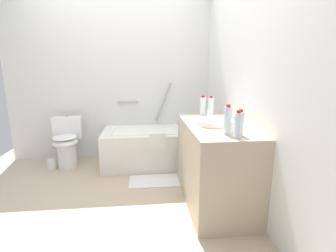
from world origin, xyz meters
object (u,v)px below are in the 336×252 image
object	(u,v)px
sink_basin	(213,122)
bath_mat	(156,181)
water_bottle_2	(240,123)
soap_dish	(217,119)
water_bottle_0	(228,121)
drinking_glass_0	(210,113)
sink_faucet	(234,121)
toilet	(67,142)
drinking_glass_1	(230,126)
water_bottle_3	(203,106)
water_bottle_4	(238,125)
toilet_paper_roll	(52,164)
bathtub	(157,146)
water_bottle_1	(211,108)

from	to	relation	value
sink_basin	bath_mat	world-z (taller)	sink_basin
water_bottle_2	soap_dish	distance (m)	0.65
soap_dish	water_bottle_2	bearing A→B (deg)	-90.43
water_bottle_0	bath_mat	world-z (taller)	water_bottle_0
drinking_glass_0	soap_dish	size ratio (longest dim) A/B	0.90
sink_faucet	water_bottle_0	world-z (taller)	water_bottle_0
toilet	drinking_glass_0	xyz separation A→B (m)	(1.84, -0.77, 0.51)
drinking_glass_1	water_bottle_3	bearing A→B (deg)	94.07
soap_dish	bath_mat	xyz separation A→B (m)	(-0.65, 0.30, -0.84)
water_bottle_3	water_bottle_0	bearing A→B (deg)	-89.94
water_bottle_0	water_bottle_3	bearing A→B (deg)	90.06
bath_mat	water_bottle_0	bearing A→B (deg)	-58.58
water_bottle_4	sink_faucet	bearing A→B (deg)	72.23
water_bottle_0	drinking_glass_1	distance (m)	0.12
toilet_paper_roll	water_bottle_0	bearing A→B (deg)	-36.41
toilet_paper_roll	water_bottle_3	bearing A→B (deg)	-16.74
water_bottle_4	soap_dish	distance (m)	0.74
soap_dish	toilet_paper_roll	xyz separation A→B (m)	(-2.09, 0.86, -0.78)
bathtub	drinking_glass_1	bearing A→B (deg)	-68.42
sink_basin	soap_dish	distance (m)	0.26
water_bottle_3	toilet_paper_roll	bearing A→B (deg)	163.26
toilet	water_bottle_3	world-z (taller)	water_bottle_3
water_bottle_1	drinking_glass_1	distance (m)	0.60
water_bottle_0	water_bottle_2	size ratio (longest dim) A/B	1.15
sink_faucet	water_bottle_4	xyz separation A→B (m)	(-0.16, -0.49, 0.07)
water_bottle_1	water_bottle_4	size ratio (longest dim) A/B	1.11
sink_basin	water_bottle_4	xyz separation A→B (m)	(0.05, -0.49, 0.08)
bath_mat	sink_basin	bearing A→B (deg)	-44.72
sink_faucet	bath_mat	xyz separation A→B (m)	(-0.75, 0.53, -0.86)
bathtub	sink_basin	size ratio (longest dim) A/B	4.26
drinking_glass_0	soap_dish	xyz separation A→B (m)	(0.04, -0.16, -0.03)
bath_mat	toilet_paper_roll	distance (m)	1.55
water_bottle_2	bath_mat	world-z (taller)	water_bottle_2
water_bottle_4	bath_mat	bearing A→B (deg)	119.98
water_bottle_2	bath_mat	distance (m)	1.47
sink_basin	soap_dish	size ratio (longest dim) A/B	4.00
water_bottle_0	drinking_glass_1	xyz separation A→B (m)	(0.06, 0.08, -0.07)
bathtub	sink_faucet	world-z (taller)	bathtub
bathtub	water_bottle_3	size ratio (longest dim) A/B	6.56
sink_basin	water_bottle_2	bearing A→B (deg)	-75.47
toilet	toilet_paper_roll	xyz separation A→B (m)	(-0.21, -0.07, -0.30)
toilet	bathtub	bearing A→B (deg)	83.35
drinking_glass_0	soap_dish	distance (m)	0.17
bathtub	drinking_glass_0	size ratio (longest dim) A/B	18.94
water_bottle_1	soap_dish	size ratio (longest dim) A/B	2.77
toilet	water_bottle_2	world-z (taller)	water_bottle_2
water_bottle_2	drinking_glass_1	xyz separation A→B (m)	(-0.04, 0.12, -0.05)
toilet	sink_faucet	xyz separation A→B (m)	(1.98, -1.17, 0.50)
sink_faucet	drinking_glass_0	xyz separation A→B (m)	(-0.14, 0.40, 0.01)
drinking_glass_1	toilet_paper_roll	world-z (taller)	drinking_glass_1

